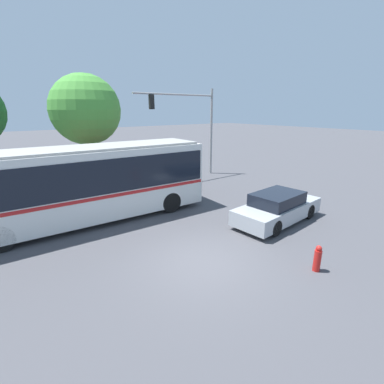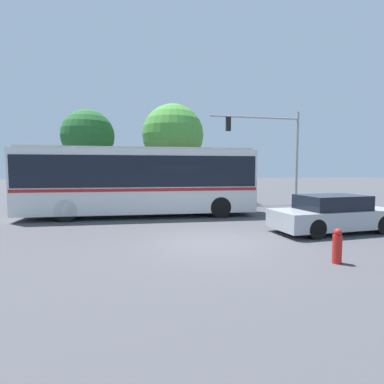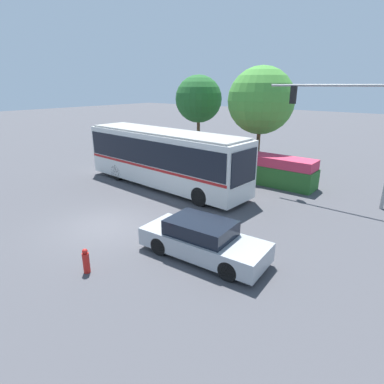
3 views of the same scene
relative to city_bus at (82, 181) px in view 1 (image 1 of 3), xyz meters
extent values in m
plane|color=#444449|center=(1.98, -5.81, -1.89)|extent=(140.00, 140.00, 0.00)
cube|color=silver|center=(-0.01, 0.00, -0.15)|extent=(11.17, 3.02, 2.98)
cube|color=black|center=(-0.01, 0.00, 0.32)|extent=(10.95, 3.05, 1.43)
cube|color=#B21E1E|center=(-0.01, 0.00, -0.51)|extent=(11.06, 3.05, 0.14)
cube|color=black|center=(5.53, -0.26, 0.21)|extent=(0.16, 2.13, 1.67)
cube|color=#959592|center=(-0.01, 0.00, 1.39)|extent=(10.71, 2.80, 0.10)
cylinder|color=black|center=(3.80, 0.92, -1.39)|extent=(1.01, 0.35, 1.00)
cylinder|color=black|center=(3.69, -1.28, -1.39)|extent=(1.01, 0.35, 1.00)
cube|color=#9EA3A8|center=(6.83, -5.19, -1.38)|extent=(4.70, 2.08, 0.66)
cube|color=black|center=(6.71, -5.20, -0.79)|extent=(2.40, 1.70, 0.52)
cylinder|color=black|center=(8.19, -4.33, -1.56)|extent=(0.69, 0.27, 0.67)
cylinder|color=black|center=(8.30, -5.86, -1.56)|extent=(0.69, 0.27, 0.67)
cylinder|color=black|center=(5.40, -4.52, -1.56)|extent=(0.69, 0.27, 0.67)
cylinder|color=black|center=(5.51, -6.06, -1.56)|extent=(0.69, 0.27, 0.67)
cylinder|color=gray|center=(10.94, 4.07, 1.26)|extent=(0.18, 0.18, 6.30)
cylinder|color=gray|center=(7.77, 4.07, 3.91)|extent=(6.35, 0.12, 0.12)
cube|color=black|center=(5.87, 4.07, 3.41)|extent=(0.30, 0.22, 0.90)
cylinder|color=red|center=(5.87, 4.19, 3.71)|extent=(0.18, 0.02, 0.18)
cylinder|color=yellow|center=(5.87, 4.19, 3.41)|extent=(0.18, 0.02, 0.18)
cylinder|color=green|center=(5.87, 4.19, 3.11)|extent=(0.18, 0.02, 0.18)
cube|color=#286028|center=(4.06, 4.46, -1.30)|extent=(6.84, 1.53, 1.19)
cube|color=#CC3351|center=(4.06, 4.46, -0.42)|extent=(6.70, 1.45, 0.57)
cylinder|color=brown|center=(2.58, 6.83, -0.28)|extent=(0.26, 0.26, 3.22)
sphere|color=#479338|center=(2.58, 6.83, 2.93)|extent=(4.46, 4.46, 4.46)
cylinder|color=red|center=(4.46, -8.38, -1.54)|extent=(0.22, 0.22, 0.70)
sphere|color=red|center=(4.46, -8.38, -1.12)|extent=(0.18, 0.18, 0.18)
camera|label=1|loc=(-3.24, -12.04, 2.96)|focal=25.83mm
camera|label=2|loc=(-0.43, -14.47, 0.39)|focal=27.17mm
camera|label=3|loc=(12.77, -13.23, 3.95)|focal=29.61mm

